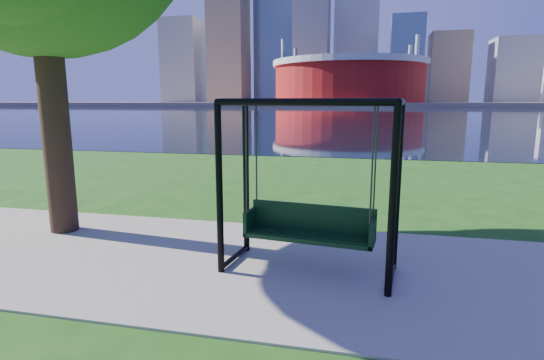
% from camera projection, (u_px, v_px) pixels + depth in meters
% --- Properties ---
extents(ground, '(900.00, 900.00, 0.00)m').
position_uv_depth(ground, '(276.00, 255.00, 6.71)').
color(ground, '#1E5114').
rests_on(ground, ground).
extents(path, '(120.00, 4.00, 0.03)m').
position_uv_depth(path, '(268.00, 266.00, 6.23)').
color(path, '#9E937F').
rests_on(path, ground).
extents(river, '(900.00, 180.00, 0.02)m').
position_uv_depth(river, '(363.00, 111.00, 104.54)').
color(river, black).
rests_on(river, ground).
extents(far_bank, '(900.00, 228.00, 2.00)m').
position_uv_depth(far_bank, '(367.00, 104.00, 300.03)').
color(far_bank, '#937F60').
rests_on(far_bank, ground).
extents(stadium, '(83.00, 83.00, 32.00)m').
position_uv_depth(stadium, '(349.00, 80.00, 231.69)').
color(stadium, maroon).
rests_on(stadium, far_bank).
extents(skyline, '(392.00, 66.00, 96.50)m').
position_uv_depth(skyline, '(363.00, 55.00, 307.45)').
color(skyline, gray).
rests_on(skyline, far_bank).
extents(swing, '(2.48, 1.30, 2.43)m').
position_uv_depth(swing, '(310.00, 191.00, 5.86)').
color(swing, black).
rests_on(swing, ground).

